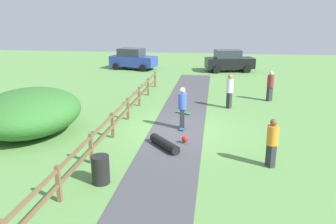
{
  "coord_description": "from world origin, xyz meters",
  "views": [
    {
      "loc": [
        1.6,
        -14.47,
        5.14
      ],
      "look_at": [
        -0.35,
        -0.53,
        1.0
      ],
      "focal_mm": 36.57,
      "sensor_mm": 36.0,
      "label": 1
    }
  ],
  "objects_px": {
    "skater_riding": "(182,106)",
    "parked_car_black": "(229,61)",
    "bush_large": "(30,112)",
    "bystander_orange": "(272,141)",
    "skater_fallen": "(166,143)",
    "parked_car_blue": "(133,59)",
    "skateboard_loose": "(183,112)",
    "trash_bin": "(101,170)",
    "bystander_maroon": "(270,84)",
    "bystander_white": "(230,89)"
  },
  "relations": [
    {
      "from": "skateboard_loose",
      "to": "bystander_maroon",
      "type": "distance_m",
      "value": 6.02
    },
    {
      "from": "trash_bin",
      "to": "bystander_orange",
      "type": "height_order",
      "value": "bystander_orange"
    },
    {
      "from": "parked_car_blue",
      "to": "parked_car_black",
      "type": "bearing_deg",
      "value": -0.15
    },
    {
      "from": "skater_riding",
      "to": "trash_bin",
      "type": "bearing_deg",
      "value": -110.21
    },
    {
      "from": "bystander_orange",
      "to": "bystander_white",
      "type": "distance_m",
      "value": 7.45
    },
    {
      "from": "bystander_orange",
      "to": "parked_car_blue",
      "type": "bearing_deg",
      "value": 115.99
    },
    {
      "from": "skater_fallen",
      "to": "skateboard_loose",
      "type": "relative_size",
      "value": 1.91
    },
    {
      "from": "bush_large",
      "to": "bystander_orange",
      "type": "height_order",
      "value": "bush_large"
    },
    {
      "from": "trash_bin",
      "to": "skater_riding",
      "type": "height_order",
      "value": "skater_riding"
    },
    {
      "from": "trash_bin",
      "to": "skater_fallen",
      "type": "bearing_deg",
      "value": 62.59
    },
    {
      "from": "skater_fallen",
      "to": "skater_riding",
      "type": "bearing_deg",
      "value": 80.31
    },
    {
      "from": "bystander_orange",
      "to": "bystander_white",
      "type": "xyz_separation_m",
      "value": [
        -1.18,
        7.36,
        0.11
      ]
    },
    {
      "from": "skater_fallen",
      "to": "bystander_orange",
      "type": "bearing_deg",
      "value": -16.61
    },
    {
      "from": "skateboard_loose",
      "to": "skater_fallen",
      "type": "bearing_deg",
      "value": -92.78
    },
    {
      "from": "skater_riding",
      "to": "skateboard_loose",
      "type": "height_order",
      "value": "skater_riding"
    },
    {
      "from": "skateboard_loose",
      "to": "bystander_orange",
      "type": "height_order",
      "value": "bystander_orange"
    },
    {
      "from": "skater_riding",
      "to": "bystander_maroon",
      "type": "bearing_deg",
      "value": 51.37
    },
    {
      "from": "bush_large",
      "to": "parked_car_black",
      "type": "xyz_separation_m",
      "value": [
        9.08,
        17.55,
        -0.01
      ]
    },
    {
      "from": "bystander_white",
      "to": "parked_car_blue",
      "type": "relative_size",
      "value": 0.42
    },
    {
      "from": "skater_fallen",
      "to": "bystander_white",
      "type": "height_order",
      "value": "bystander_white"
    },
    {
      "from": "bystander_white",
      "to": "parked_car_black",
      "type": "relative_size",
      "value": 0.42
    },
    {
      "from": "bush_large",
      "to": "trash_bin",
      "type": "height_order",
      "value": "bush_large"
    },
    {
      "from": "bush_large",
      "to": "bystander_maroon",
      "type": "bearing_deg",
      "value": 33.05
    },
    {
      "from": "trash_bin",
      "to": "parked_car_blue",
      "type": "xyz_separation_m",
      "value": [
        -4.17,
        21.56,
        0.51
      ]
    },
    {
      "from": "trash_bin",
      "to": "skateboard_loose",
      "type": "bearing_deg",
      "value": 76.8
    },
    {
      "from": "skater_fallen",
      "to": "skateboard_loose",
      "type": "bearing_deg",
      "value": 87.22
    },
    {
      "from": "bush_large",
      "to": "parked_car_blue",
      "type": "height_order",
      "value": "bush_large"
    },
    {
      "from": "skater_fallen",
      "to": "skateboard_loose",
      "type": "xyz_separation_m",
      "value": [
        0.23,
        4.7,
        -0.11
      ]
    },
    {
      "from": "skater_fallen",
      "to": "parked_car_blue",
      "type": "bearing_deg",
      "value": 107.33
    },
    {
      "from": "skater_riding",
      "to": "parked_car_black",
      "type": "bearing_deg",
      "value": 80.92
    },
    {
      "from": "skater_riding",
      "to": "bystander_maroon",
      "type": "xyz_separation_m",
      "value": [
        4.66,
        5.83,
        -0.1
      ]
    },
    {
      "from": "skater_riding",
      "to": "bystander_orange",
      "type": "bearing_deg",
      "value": -45.7
    },
    {
      "from": "skater_fallen",
      "to": "parked_car_black",
      "type": "relative_size",
      "value": 0.35
    },
    {
      "from": "skateboard_loose",
      "to": "bystander_orange",
      "type": "relative_size",
      "value": 0.47
    },
    {
      "from": "skateboard_loose",
      "to": "parked_car_black",
      "type": "bearing_deg",
      "value": 78.7
    },
    {
      "from": "skateboard_loose",
      "to": "parked_car_blue",
      "type": "bearing_deg",
      "value": 113.51
    },
    {
      "from": "bush_large",
      "to": "skateboard_loose",
      "type": "distance_m",
      "value": 7.44
    },
    {
      "from": "trash_bin",
      "to": "parked_car_black",
      "type": "height_order",
      "value": "parked_car_black"
    },
    {
      "from": "parked_car_blue",
      "to": "parked_car_black",
      "type": "relative_size",
      "value": 1.0
    },
    {
      "from": "trash_bin",
      "to": "skater_fallen",
      "type": "distance_m",
      "value": 3.48
    },
    {
      "from": "bush_large",
      "to": "skater_fallen",
      "type": "height_order",
      "value": "bush_large"
    },
    {
      "from": "parked_car_blue",
      "to": "bystander_orange",
      "type": "bearing_deg",
      "value": -64.01
    },
    {
      "from": "parked_car_blue",
      "to": "skater_riding",
      "type": "bearing_deg",
      "value": -69.08
    },
    {
      "from": "skater_riding",
      "to": "parked_car_black",
      "type": "xyz_separation_m",
      "value": [
        2.58,
        16.11,
        -0.14
      ]
    },
    {
      "from": "skateboard_loose",
      "to": "parked_car_black",
      "type": "distance_m",
      "value": 14.06
    },
    {
      "from": "bystander_orange",
      "to": "bystander_maroon",
      "type": "bearing_deg",
      "value": 82.29
    },
    {
      "from": "bystander_maroon",
      "to": "bush_large",
      "type": "bearing_deg",
      "value": -146.95
    },
    {
      "from": "bystander_orange",
      "to": "parked_car_black",
      "type": "distance_m",
      "value": 19.61
    },
    {
      "from": "skater_riding",
      "to": "bystander_orange",
      "type": "xyz_separation_m",
      "value": [
        3.4,
        -3.48,
        -0.15
      ]
    },
    {
      "from": "bystander_maroon",
      "to": "parked_car_black",
      "type": "relative_size",
      "value": 0.4
    }
  ]
}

